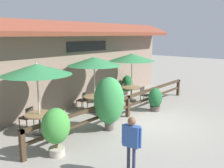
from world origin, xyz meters
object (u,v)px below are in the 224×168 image
Objects in this scene: chair_near_streetside at (54,125)px; potted_plant_small_flowering at (109,101)px; dining_table_near at (40,118)px; chair_far_streetside at (144,94)px; dining_table_far at (131,90)px; potted_plant_broad_leaf at (56,128)px; patio_umbrella_near at (37,69)px; potted_plant_entrance_palm at (155,99)px; chair_middle_streetside at (107,104)px; dining_table_middle at (95,99)px; patio_umbrella_middle at (94,61)px; chair_middle_wallside at (83,99)px; patio_umbrella_far at (132,57)px; chair_near_wallside at (28,116)px; chair_far_wallside at (120,90)px; pedestrian at (131,138)px; potted_plant_corner_fern at (127,84)px.

potted_plant_small_flowering is (1.84, -0.98, 0.66)m from chair_near_streetside.
chair_far_streetside reaches higher than dining_table_near.
potted_plant_broad_leaf is at bearing -163.63° from dining_table_far.
chair_far_streetside reaches higher than dining_table_far.
patio_umbrella_near is 5.76m from potted_plant_entrance_palm.
potted_plant_small_flowering is (2.58, 0.10, 0.26)m from potted_plant_broad_leaf.
chair_middle_streetside is at bearing 19.47° from potted_plant_broad_leaf.
dining_table_far is (2.77, -0.16, 0.00)m from dining_table_middle.
patio_umbrella_middle is 2.05m from chair_middle_wallside.
patio_umbrella_far is (5.98, 0.09, 0.00)m from patio_umbrella_near.
potted_plant_broad_leaf reaches higher than chair_near_wallside.
patio_umbrella_near is 3.09× the size of chair_near_streetside.
potted_plant_entrance_palm is at bearing -0.22° from potted_plant_broad_leaf.
patio_umbrella_far reaches higher than potted_plant_broad_leaf.
dining_table_near is at bearing 14.03° from chair_far_wallside.
chair_near_streetside and chair_near_wallside have the same top height.
potted_plant_entrance_palm is (5.13, -1.90, -1.81)m from patio_umbrella_near.
patio_umbrella_middle is at bearing 97.13° from dining_table_middle.
chair_middle_streetside is 1.00× the size of chair_middle_wallside.
patio_umbrella_near is at bearing 8.50° from chair_middle_wallside.
chair_middle_streetside is 0.80× the size of dining_table_far.
potted_plant_broad_leaf is 0.94× the size of pedestrian.
chair_far_wallside is 0.41× the size of potted_plant_small_flowering.
chair_far_wallside is (-0.02, 1.62, 0.00)m from chair_far_streetside.
chair_middle_streetside is 1.98m from potted_plant_small_flowering.
patio_umbrella_far is (2.77, -0.16, 1.79)m from dining_table_middle.
patio_umbrella_near reaches higher than potted_plant_entrance_palm.
dining_table_middle is at bearing 85.40° from chair_middle_wallside.
patio_umbrella_middle is 3.09× the size of chair_middle_wallside.
pedestrian is (-3.36, -4.46, -1.38)m from patio_umbrella_middle.
dining_table_near is 2.02m from potted_plant_broad_leaf.
potted_plant_entrance_palm is (5.09, -1.11, 0.10)m from chair_near_streetside.
chair_near_streetside is 3.86m from patio_umbrella_middle.
dining_table_middle is 2.77m from dining_table_far.
dining_table_near is 0.80m from chair_near_wallside.
dining_table_middle is 0.40× the size of patio_umbrella_far.
pedestrian reaches higher than chair_near_wallside.
patio_umbrella_near is 6.25m from dining_table_far.
patio_umbrella_far reaches higher than dining_table_near.
patio_umbrella_near reaches higher than potted_plant_broad_leaf.
dining_table_middle is 2.87m from potted_plant_entrance_palm.
chair_near_streetside is 1.00× the size of chair_far_wallside.
chair_near_wallside is 0.54× the size of pedestrian.
chair_middle_streetside is at bearing -157.20° from potted_plant_corner_fern.
chair_middle_streetside and chair_far_streetside have the same top height.
chair_near_streetside is 0.57× the size of potted_plant_broad_leaf.
dining_table_near is 7.07m from potted_plant_corner_fern.
chair_near_streetside is at bearing 76.88° from chair_near_wallside.
patio_umbrella_far reaches higher than chair_near_streetside.
pedestrian reaches higher than chair_middle_streetside.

